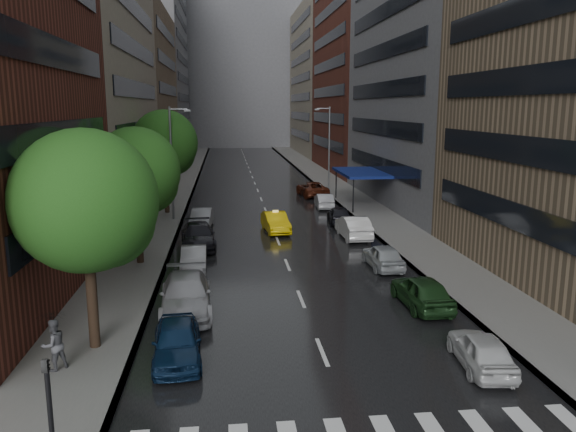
% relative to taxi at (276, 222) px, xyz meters
% --- Properties ---
extents(ground, '(220.00, 220.00, 0.00)m').
position_rel_taxi_xyz_m(ground, '(-0.10, -24.92, -0.74)').
color(ground, gray).
rests_on(ground, ground).
extents(road, '(14.00, 140.00, 0.01)m').
position_rel_taxi_xyz_m(road, '(-0.10, 25.08, -0.73)').
color(road, black).
rests_on(road, ground).
extents(sidewalk_left, '(4.00, 140.00, 0.15)m').
position_rel_taxi_xyz_m(sidewalk_left, '(-9.10, 25.08, -0.66)').
color(sidewalk_left, gray).
rests_on(sidewalk_left, ground).
extents(sidewalk_right, '(4.00, 140.00, 0.15)m').
position_rel_taxi_xyz_m(sidewalk_right, '(8.90, 25.08, -0.66)').
color(sidewalk_right, gray).
rests_on(sidewalk_right, ground).
extents(buildings_left, '(8.00, 108.00, 38.00)m').
position_rel_taxi_xyz_m(buildings_left, '(-15.10, 33.87, 15.25)').
color(buildings_left, maroon).
rests_on(buildings_left, ground).
extents(buildings_right, '(8.05, 109.10, 36.00)m').
position_rel_taxi_xyz_m(buildings_right, '(14.90, 31.78, 14.30)').
color(buildings_right, '#937A5B').
rests_on(buildings_right, ground).
extents(building_far, '(40.00, 14.00, 32.00)m').
position_rel_taxi_xyz_m(building_far, '(-0.10, 93.08, 15.26)').
color(building_far, slate).
rests_on(building_far, ground).
extents(tree_near, '(5.29, 5.29, 8.44)m').
position_rel_taxi_xyz_m(tree_near, '(-8.70, -19.75, 5.03)').
color(tree_near, '#382619').
rests_on(tree_near, ground).
extents(tree_mid, '(5.07, 5.07, 8.08)m').
position_rel_taxi_xyz_m(tree_mid, '(-8.70, -7.89, 4.79)').
color(tree_mid, '#382619').
rests_on(tree_mid, ground).
extents(tree_far, '(5.61, 5.61, 8.94)m').
position_rel_taxi_xyz_m(tree_far, '(-8.70, 8.08, 5.38)').
color(tree_far, '#382619').
rests_on(tree_far, ground).
extents(taxi, '(2.01, 4.62, 1.48)m').
position_rel_taxi_xyz_m(taxi, '(0.00, 0.00, 0.00)').
color(taxi, yellow).
rests_on(taxi, ground).
extents(parked_cars_left, '(2.62, 27.73, 1.61)m').
position_rel_taxi_xyz_m(parked_cars_left, '(-5.50, -10.17, 0.02)').
color(parked_cars_left, '#0D2240').
rests_on(parked_cars_left, ground).
extents(parked_cars_right, '(3.02, 44.08, 1.61)m').
position_rel_taxi_xyz_m(parked_cars_right, '(5.30, -0.98, 0.00)').
color(parked_cars_right, silver).
rests_on(parked_cars_right, ground).
extents(ped_black_umbrella, '(1.12, 1.12, 2.09)m').
position_rel_taxi_xyz_m(ped_black_umbrella, '(-9.65, -21.59, 0.64)').
color(ped_black_umbrella, '#57575D').
rests_on(ped_black_umbrella, sidewalk_left).
extents(traffic_light, '(0.18, 0.15, 3.45)m').
position_rel_taxi_xyz_m(traffic_light, '(-7.70, -28.33, 1.49)').
color(traffic_light, black).
rests_on(traffic_light, sidewalk_left).
extents(street_lamp_left, '(1.74, 0.22, 9.00)m').
position_rel_taxi_xyz_m(street_lamp_left, '(-7.82, 5.08, 4.15)').
color(street_lamp_left, gray).
rests_on(street_lamp_left, sidewalk_left).
extents(street_lamp_right, '(1.74, 0.22, 9.00)m').
position_rel_taxi_xyz_m(street_lamp_right, '(7.62, 20.08, 4.15)').
color(street_lamp_right, gray).
rests_on(street_lamp_right, sidewalk_right).
extents(awning, '(4.00, 8.00, 3.12)m').
position_rel_taxi_xyz_m(awning, '(8.88, 10.08, 2.40)').
color(awning, navy).
rests_on(awning, sidewalk_right).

